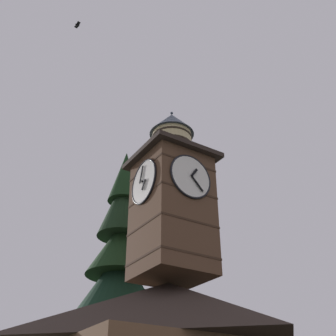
# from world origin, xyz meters

# --- Properties ---
(clock_tower) EXTENTS (3.89, 3.89, 9.51)m
(clock_tower) POSITION_xyz_m (-0.37, -1.34, 11.27)
(clock_tower) COLOR brown
(clock_tower) RESTS_ON building_main
(pine_tree_behind) EXTENTS (6.89, 6.89, 17.34)m
(pine_tree_behind) POSITION_xyz_m (-0.68, -7.45, 6.95)
(pine_tree_behind) COLOR #473323
(pine_tree_behind) RESTS_ON ground_plane
(flying_bird_high) EXTENTS (0.27, 0.55, 0.15)m
(flying_bird_high) POSITION_xyz_m (5.11, -3.40, 22.41)
(flying_bird_high) COLOR black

